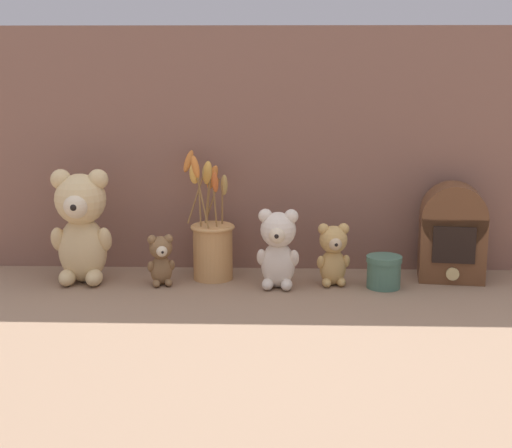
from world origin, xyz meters
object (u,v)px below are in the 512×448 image
Objects in this scene: flower_vase at (212,241)px; decorative_tin_tall at (384,272)px; teddy_bear_medium at (278,247)px; vintage_radio at (453,232)px; teddy_bear_small at (333,253)px; teddy_bear_tiny at (161,259)px; teddy_bear_large at (81,224)px.

decorative_tin_tall is (0.43, -0.07, -0.06)m from flower_vase.
teddy_bear_medium is 0.60× the size of flower_vase.
teddy_bear_medium is at bearing -169.32° from vintage_radio.
flower_vase reaches higher than teddy_bear_small.
flower_vase is 1.31× the size of vintage_radio.
decorative_tin_tall is (0.12, -0.02, -0.04)m from teddy_bear_small.
teddy_bear_large is at bearing 173.96° from teddy_bear_tiny.
teddy_bear_small is 1.22× the size of teddy_bear_tiny.
flower_vase is (0.12, 0.06, 0.03)m from teddy_bear_tiny.
teddy_bear_large is 0.75m from decorative_tin_tall.
flower_vase is at bearing 171.01° from teddy_bear_small.
decorative_tin_tall is (0.55, -0.00, -0.03)m from teddy_bear_tiny.
teddy_bear_small is at bearing -169.33° from vintage_radio.
flower_vase is 0.61m from vintage_radio.
teddy_bear_small is at bearing -8.99° from flower_vase.
vintage_radio is (0.30, 0.06, 0.04)m from teddy_bear_small.
teddy_bear_medium reaches higher than teddy_bear_small.
vintage_radio is (0.44, 0.08, 0.02)m from teddy_bear_medium.
vintage_radio is at bearing 3.20° from teddy_bear_large.
flower_vase is (0.32, 0.04, -0.05)m from teddy_bear_large.
teddy_bear_large is 1.46× the size of teddy_bear_medium.
vintage_radio is at bearing 0.83° from flower_vase.
decorative_tin_tall is at bearing 1.54° from teddy_bear_medium.
teddy_bear_tiny is (-0.42, -0.02, -0.01)m from teddy_bear_small.
vintage_radio is (0.61, 0.01, 0.03)m from flower_vase.
teddy_bear_large is at bearing -172.37° from flower_vase.
teddy_bear_medium is at bearing -1.93° from teddy_bear_tiny.
vintage_radio is at bearing 10.68° from teddy_bear_medium.
teddy_bear_tiny reaches higher than decorative_tin_tall.
teddy_bear_small is (0.14, 0.03, -0.02)m from teddy_bear_medium.
decorative_tin_tall is at bearing -8.90° from flower_vase.
teddy_bear_medium is at bearing -169.30° from teddy_bear_small.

